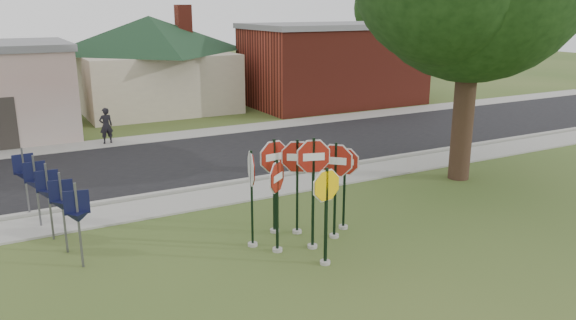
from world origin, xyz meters
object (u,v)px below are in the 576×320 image
stop_sign_center (313,176)px  stop_sign_left (277,194)px  stop_sign_yellow (326,204)px  pedestrian (106,126)px

stop_sign_center → stop_sign_left: bearing=165.2°
stop_sign_yellow → pedestrian: size_ratio=1.57×
stop_sign_left → pedestrian: bearing=96.3°
stop_sign_center → stop_sign_yellow: (-0.20, -0.91, -0.38)m
pedestrian → stop_sign_yellow: bearing=93.8°
stop_sign_center → pedestrian: size_ratio=1.88×
stop_sign_center → stop_sign_left: (-0.85, 0.23, -0.38)m
stop_sign_yellow → stop_sign_left: stop_sign_yellow is taller
stop_sign_yellow → stop_sign_left: 1.31m
stop_sign_left → pedestrian: size_ratio=1.56×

